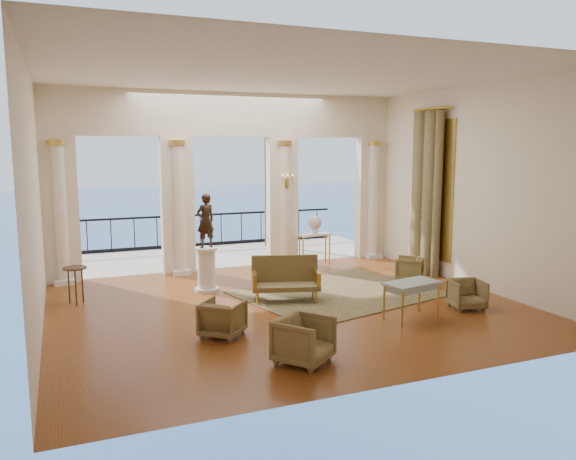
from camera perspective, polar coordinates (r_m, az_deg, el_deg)
name	(u,v)px	position (r m, az deg, el deg)	size (l,w,h in m)	color
floor	(288,306)	(11.28, 0.02, -7.78)	(9.00, 9.00, 0.00)	#4D210D
room_walls	(312,163)	(9.81, 2.50, 6.84)	(9.00, 9.00, 9.00)	white
arcade	(232,169)	(14.45, -5.76, 6.16)	(9.00, 0.56, 4.50)	#FFEDCF
terrace	(214,257)	(16.66, -7.56, -2.69)	(10.00, 3.60, 0.10)	#B5A994
balustrade	(201,233)	(18.11, -8.87, -0.34)	(9.00, 0.06, 1.03)	black
palm_tree	(267,116)	(17.73, -2.11, 11.50)	(2.00, 2.00, 4.50)	#4C3823
sea	(98,224)	(70.74, -18.70, 0.62)	(160.00, 160.00, 0.00)	#1F4D95
curtain	(426,193)	(14.29, 13.80, 3.67)	(0.33, 1.40, 4.09)	brown
window_frame	(432,189)	(14.40, 14.41, 4.01)	(0.04, 1.60, 3.40)	gold
wall_sconce	(287,183)	(14.63, -0.10, 4.84)	(0.30, 0.11, 0.33)	gold
rug	(339,293)	(12.29, 5.19, -6.39)	(3.98, 3.10, 0.02)	#303418
armchair_a	(304,338)	(8.38, 1.62, -10.91)	(0.73, 0.69, 0.76)	#47391C
armchair_b	(467,293)	(11.61, 17.72, -6.10)	(0.62, 0.58, 0.63)	#47391C
armchair_c	(409,268)	(13.65, 12.21, -3.75)	(0.60, 0.57, 0.62)	#47391C
armchair_d	(223,317)	(9.58, -6.66, -8.72)	(0.65, 0.61, 0.67)	#47391C
settee	(285,279)	(11.63, -0.27, -4.96)	(1.49, 0.96, 0.92)	#47391C
game_table	(412,286)	(10.59, 12.46, -5.55)	(1.11, 0.75, 0.70)	#8AA2B0
pedestal	(207,270)	(12.47, -8.27, -4.06)	(0.53, 0.53, 0.98)	silver
statue	(206,221)	(12.28, -8.38, 0.93)	(0.43, 0.28, 1.18)	#2F1E15
console_table	(315,239)	(15.12, 2.72, -0.92)	(0.92, 0.48, 0.83)	silver
urn	(315,224)	(15.06, 2.73, 0.64)	(0.36, 0.36, 0.48)	white
side_table	(75,272)	(12.09, -20.83, -4.05)	(0.47, 0.47, 0.76)	black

